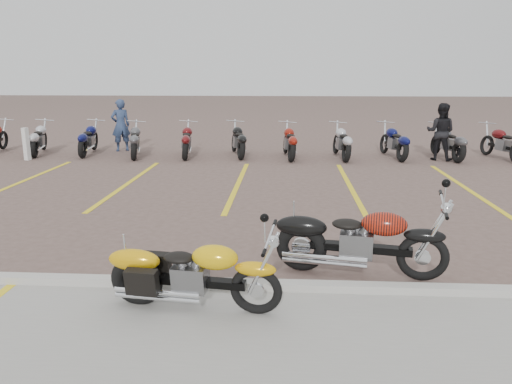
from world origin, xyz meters
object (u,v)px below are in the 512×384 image
at_px(flame_cruiser, 356,243).
at_px(person_b, 440,132).
at_px(yellow_cruiser, 191,275).
at_px(bollard, 26,144).
at_px(person_a, 121,125).

bearing_deg(flame_cruiser, person_b, 78.91).
height_order(yellow_cruiser, bollard, bollard).
bearing_deg(person_a, bollard, 7.58).
distance_m(yellow_cruiser, person_b, 11.89).
bearing_deg(yellow_cruiser, bollard, 133.29).
xyz_separation_m(yellow_cruiser, flame_cruiser, (2.00, 1.11, 0.05)).
bearing_deg(person_a, person_b, 140.43).
relative_size(flame_cruiser, person_a, 1.26).
height_order(flame_cruiser, person_a, person_a).
height_order(yellow_cruiser, flame_cruiser, flame_cruiser).
distance_m(person_a, bollard, 3.09).
xyz_separation_m(flame_cruiser, person_b, (3.76, 9.28, 0.41)).
distance_m(yellow_cruiser, bollard, 11.83).
bearing_deg(person_b, flame_cruiser, 93.74).
height_order(yellow_cruiser, person_a, person_a).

